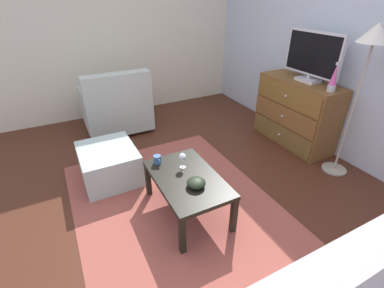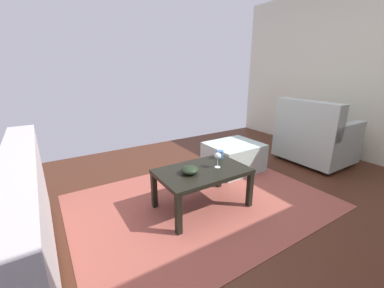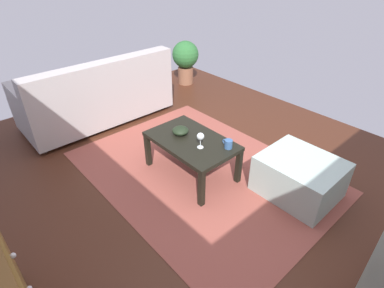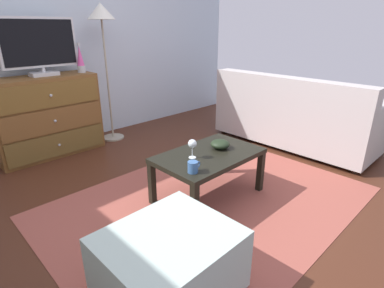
{
  "view_description": "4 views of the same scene",
  "coord_description": "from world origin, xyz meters",
  "px_view_note": "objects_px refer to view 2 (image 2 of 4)",
  "views": [
    {
      "loc": [
        2.08,
        -1.01,
        1.92
      ],
      "look_at": [
        -0.12,
        0.12,
        0.51
      ],
      "focal_mm": 25.48,
      "sensor_mm": 36.0,
      "label": 1
    },
    {
      "loc": [
        1.52,
        1.7,
        1.39
      ],
      "look_at": [
        0.36,
        -0.14,
        0.69
      ],
      "focal_mm": 22.85,
      "sensor_mm": 36.0,
      "label": 2
    },
    {
      "loc": [
        -1.64,
        1.57,
        2.0
      ],
      "look_at": [
        0.12,
        -0.01,
        0.47
      ],
      "focal_mm": 28.51,
      "sensor_mm": 36.0,
      "label": 3
    },
    {
      "loc": [
        -1.48,
        -1.7,
        1.41
      ],
      "look_at": [
        0.22,
        0.05,
        0.46
      ],
      "focal_mm": 28.52,
      "sensor_mm": 36.0,
      "label": 4
    }
  ],
  "objects_px": {
    "coffee_table": "(202,174)",
    "bowl_decorative": "(190,170)",
    "wine_glass": "(218,157)",
    "ottoman": "(233,157)",
    "armchair": "(314,138)",
    "mug": "(220,155)"
  },
  "relations": [
    {
      "from": "coffee_table",
      "to": "bowl_decorative",
      "type": "xyz_separation_m",
      "value": [
        0.16,
        0.01,
        0.09
      ]
    },
    {
      "from": "wine_glass",
      "to": "ottoman",
      "type": "relative_size",
      "value": 0.22
    },
    {
      "from": "coffee_table",
      "to": "armchair",
      "type": "height_order",
      "value": "armchair"
    },
    {
      "from": "coffee_table",
      "to": "mug",
      "type": "height_order",
      "value": "mug"
    },
    {
      "from": "armchair",
      "to": "coffee_table",
      "type": "bearing_deg",
      "value": 3.89
    },
    {
      "from": "bowl_decorative",
      "to": "armchair",
      "type": "distance_m",
      "value": 2.27
    },
    {
      "from": "mug",
      "to": "bowl_decorative",
      "type": "height_order",
      "value": "mug"
    },
    {
      "from": "wine_glass",
      "to": "mug",
      "type": "bearing_deg",
      "value": -133.13
    },
    {
      "from": "coffee_table",
      "to": "mug",
      "type": "bearing_deg",
      "value": -155.05
    },
    {
      "from": "coffee_table",
      "to": "bowl_decorative",
      "type": "relative_size",
      "value": 5.34
    },
    {
      "from": "ottoman",
      "to": "wine_glass",
      "type": "bearing_deg",
      "value": 37.98
    },
    {
      "from": "ottoman",
      "to": "bowl_decorative",
      "type": "bearing_deg",
      "value": 27.82
    },
    {
      "from": "coffee_table",
      "to": "ottoman",
      "type": "bearing_deg",
      "value": -148.79
    },
    {
      "from": "mug",
      "to": "ottoman",
      "type": "bearing_deg",
      "value": -145.38
    },
    {
      "from": "coffee_table",
      "to": "ottoman",
      "type": "xyz_separation_m",
      "value": [
        -0.9,
        -0.55,
        -0.17
      ]
    },
    {
      "from": "coffee_table",
      "to": "bowl_decorative",
      "type": "height_order",
      "value": "bowl_decorative"
    },
    {
      "from": "mug",
      "to": "armchair",
      "type": "xyz_separation_m",
      "value": [
        -1.77,
        0.01,
        -0.08
      ]
    },
    {
      "from": "bowl_decorative",
      "to": "ottoman",
      "type": "bearing_deg",
      "value": -152.18
    },
    {
      "from": "bowl_decorative",
      "to": "ottoman",
      "type": "relative_size",
      "value": 0.24
    },
    {
      "from": "armchair",
      "to": "ottoman",
      "type": "xyz_separation_m",
      "value": [
        1.2,
        -0.4,
        -0.19
      ]
    },
    {
      "from": "armchair",
      "to": "bowl_decorative",
      "type": "bearing_deg",
      "value": 3.91
    },
    {
      "from": "mug",
      "to": "bowl_decorative",
      "type": "xyz_separation_m",
      "value": [
        0.5,
        0.17,
        -0.01
      ]
    }
  ]
}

